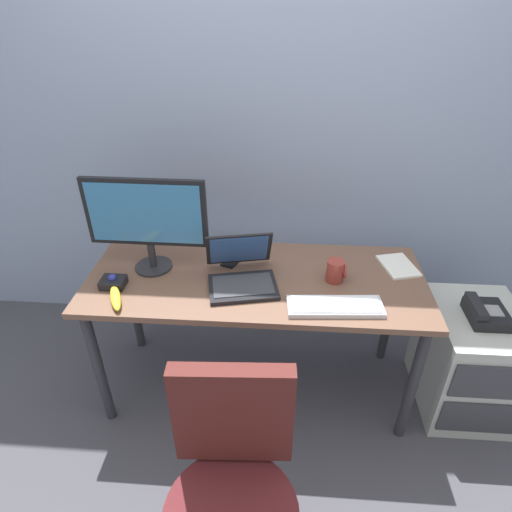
{
  "coord_description": "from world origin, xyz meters",
  "views": [
    {
      "loc": [
        0.12,
        -1.67,
        1.92
      ],
      "look_at": [
        0.0,
        0.0,
        0.86
      ],
      "focal_mm": 30.03,
      "sensor_mm": 36.0,
      "label": 1
    }
  ],
  "objects_px": {
    "coffee_mug": "(336,270)",
    "cell_phone": "(233,260)",
    "paper_notepad": "(398,266)",
    "monitor_main": "(146,218)",
    "keyboard": "(335,306)",
    "banana": "(116,298)",
    "desk_phone": "(485,313)",
    "file_cabinet": "(467,360)",
    "trackball_mouse": "(113,282)",
    "laptop": "(241,273)",
    "office_chair": "(233,506)"
  },
  "relations": [
    {
      "from": "desk_phone",
      "to": "laptop",
      "type": "relative_size",
      "value": 0.54
    },
    {
      "from": "desk_phone",
      "to": "keyboard",
      "type": "bearing_deg",
      "value": -166.94
    },
    {
      "from": "desk_phone",
      "to": "office_chair",
      "type": "xyz_separation_m",
      "value": [
        -1.1,
        -0.86,
        -0.19
      ]
    },
    {
      "from": "desk_phone",
      "to": "cell_phone",
      "type": "distance_m",
      "value": 1.23
    },
    {
      "from": "file_cabinet",
      "to": "monitor_main",
      "type": "xyz_separation_m",
      "value": [
        -1.6,
        0.07,
        0.73
      ]
    },
    {
      "from": "file_cabinet",
      "to": "banana",
      "type": "height_order",
      "value": "banana"
    },
    {
      "from": "keyboard",
      "to": "trackball_mouse",
      "type": "xyz_separation_m",
      "value": [
        -1.01,
        0.09,
        0.01
      ]
    },
    {
      "from": "keyboard",
      "to": "banana",
      "type": "relative_size",
      "value": 2.2
    },
    {
      "from": "file_cabinet",
      "to": "office_chair",
      "type": "relative_size",
      "value": 0.62
    },
    {
      "from": "cell_phone",
      "to": "banana",
      "type": "height_order",
      "value": "banana"
    },
    {
      "from": "trackball_mouse",
      "to": "coffee_mug",
      "type": "bearing_deg",
      "value": 6.66
    },
    {
      "from": "banana",
      "to": "laptop",
      "type": "bearing_deg",
      "value": 19.12
    },
    {
      "from": "laptop",
      "to": "keyboard",
      "type": "bearing_deg",
      "value": -22.03
    },
    {
      "from": "laptop",
      "to": "trackball_mouse",
      "type": "relative_size",
      "value": 3.4
    },
    {
      "from": "office_chair",
      "to": "paper_notepad",
      "type": "height_order",
      "value": "office_chair"
    },
    {
      "from": "coffee_mug",
      "to": "banana",
      "type": "distance_m",
      "value": 1.0
    },
    {
      "from": "desk_phone",
      "to": "trackball_mouse",
      "type": "bearing_deg",
      "value": -177.54
    },
    {
      "from": "laptop",
      "to": "coffee_mug",
      "type": "distance_m",
      "value": 0.44
    },
    {
      "from": "monitor_main",
      "to": "laptop",
      "type": "distance_m",
      "value": 0.51
    },
    {
      "from": "desk_phone",
      "to": "keyboard",
      "type": "height_order",
      "value": "keyboard"
    },
    {
      "from": "monitor_main",
      "to": "trackball_mouse",
      "type": "height_order",
      "value": "monitor_main"
    },
    {
      "from": "cell_phone",
      "to": "banana",
      "type": "distance_m",
      "value": 0.6
    },
    {
      "from": "coffee_mug",
      "to": "cell_phone",
      "type": "height_order",
      "value": "coffee_mug"
    },
    {
      "from": "desk_phone",
      "to": "cell_phone",
      "type": "bearing_deg",
      "value": 171.7
    },
    {
      "from": "trackball_mouse",
      "to": "banana",
      "type": "xyz_separation_m",
      "value": [
        0.05,
        -0.11,
        -0.0
      ]
    },
    {
      "from": "monitor_main",
      "to": "banana",
      "type": "height_order",
      "value": "monitor_main"
    },
    {
      "from": "monitor_main",
      "to": "paper_notepad",
      "type": "height_order",
      "value": "monitor_main"
    },
    {
      "from": "office_chair",
      "to": "cell_phone",
      "type": "bearing_deg",
      "value": 96.03
    },
    {
      "from": "cell_phone",
      "to": "banana",
      "type": "bearing_deg",
      "value": -120.35
    },
    {
      "from": "trackball_mouse",
      "to": "paper_notepad",
      "type": "xyz_separation_m",
      "value": [
        1.35,
        0.25,
        -0.02
      ]
    },
    {
      "from": "coffee_mug",
      "to": "cell_phone",
      "type": "bearing_deg",
      "value": 165.2
    },
    {
      "from": "desk_phone",
      "to": "monitor_main",
      "type": "relative_size",
      "value": 0.35
    },
    {
      "from": "laptop",
      "to": "paper_notepad",
      "type": "height_order",
      "value": "laptop"
    },
    {
      "from": "office_chair",
      "to": "cell_phone",
      "type": "xyz_separation_m",
      "value": [
        -0.11,
        1.04,
        0.32
      ]
    },
    {
      "from": "office_chair",
      "to": "laptop",
      "type": "xyz_separation_m",
      "value": [
        -0.05,
        0.86,
        0.37
      ]
    },
    {
      "from": "office_chair",
      "to": "trackball_mouse",
      "type": "distance_m",
      "value": 1.07
    },
    {
      "from": "paper_notepad",
      "to": "banana",
      "type": "relative_size",
      "value": 1.09
    },
    {
      "from": "banana",
      "to": "desk_phone",
      "type": "bearing_deg",
      "value": 6.27
    },
    {
      "from": "laptop",
      "to": "paper_notepad",
      "type": "xyz_separation_m",
      "value": [
        0.76,
        0.18,
        -0.05
      ]
    },
    {
      "from": "coffee_mug",
      "to": "laptop",
      "type": "bearing_deg",
      "value": -174.24
    },
    {
      "from": "keyboard",
      "to": "cell_phone",
      "type": "bearing_deg",
      "value": 144.3
    },
    {
      "from": "file_cabinet",
      "to": "cell_phone",
      "type": "bearing_deg",
      "value": 172.51
    },
    {
      "from": "trackball_mouse",
      "to": "coffee_mug",
      "type": "xyz_separation_m",
      "value": [
        1.03,
        0.12,
        0.03
      ]
    },
    {
      "from": "paper_notepad",
      "to": "cell_phone",
      "type": "height_order",
      "value": "paper_notepad"
    },
    {
      "from": "coffee_mug",
      "to": "banana",
      "type": "relative_size",
      "value": 0.57
    },
    {
      "from": "coffee_mug",
      "to": "keyboard",
      "type": "bearing_deg",
      "value": -94.52
    },
    {
      "from": "file_cabinet",
      "to": "coffee_mug",
      "type": "height_order",
      "value": "coffee_mug"
    },
    {
      "from": "coffee_mug",
      "to": "paper_notepad",
      "type": "bearing_deg",
      "value": 22.29
    },
    {
      "from": "keyboard",
      "to": "paper_notepad",
      "type": "xyz_separation_m",
      "value": [
        0.34,
        0.35,
        -0.01
      ]
    },
    {
      "from": "file_cabinet",
      "to": "paper_notepad",
      "type": "bearing_deg",
      "value": 157.95
    }
  ]
}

